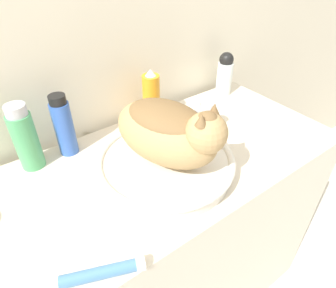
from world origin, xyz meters
TOP-DOWN VIEW (x-y plane):
  - wall_back at (0.00, 0.58)m, footprint 8.00×0.05m
  - vanity_counter at (0.00, 0.26)m, footprint 1.26×0.52m
  - sink_basin at (0.04, 0.22)m, footprint 0.38×0.38m
  - cat at (0.04, 0.21)m, footprint 0.26×0.36m
  - faucet at (0.25, 0.29)m, footprint 0.13×0.07m
  - spray_bottle_trigger at (0.16, 0.47)m, footprint 0.06×0.06m
  - lotion_bottle_white at (0.51, 0.47)m, footprint 0.06×0.06m
  - mouthwash_bottle at (-0.26, 0.47)m, footprint 0.07×0.07m
  - shampoo_bottle_tall at (-0.15, 0.47)m, footprint 0.06×0.06m
  - cream_tube at (-0.24, 0.04)m, footprint 0.17×0.09m

SIDE VIEW (x-z plane):
  - vanity_counter at x=0.00m, z-range 0.00..0.80m
  - cream_tube at x=-0.24m, z-range 0.80..0.83m
  - sink_basin at x=0.04m, z-range 0.80..0.86m
  - faucet at x=0.25m, z-range 0.80..0.94m
  - lotion_bottle_white at x=0.51m, z-range 0.80..0.97m
  - spray_bottle_trigger at x=0.16m, z-range 0.79..0.99m
  - shampoo_bottle_tall at x=-0.15m, z-range 0.80..0.99m
  - mouthwash_bottle at x=-0.26m, z-range 0.80..1.00m
  - cat at x=0.04m, z-range 0.85..1.04m
  - wall_back at x=0.00m, z-range 0.00..2.40m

